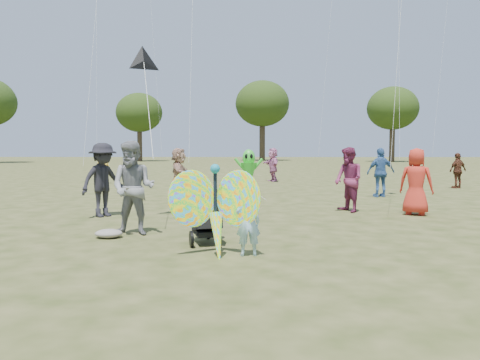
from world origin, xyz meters
The scene contains 17 objects.
ground centered at (0.00, 0.00, 0.00)m, with size 160.00×160.00×0.00m, color #51592B.
child_girl centered at (-0.03, -0.91, 0.56)m, with size 0.41×0.27×1.13m, color #9CCADD.
adult_man centered at (-2.39, 0.92, 0.97)m, with size 0.94×0.74×1.94m, color gray.
grey_bag centered at (-2.81, 0.60, 0.09)m, with size 0.54×0.45×0.17m, color gray.
crowd_a centered at (4.47, 3.90, 0.89)m, with size 0.87×0.57×1.79m, color red.
crowd_b centered at (-3.79, 3.44, 0.96)m, with size 1.24×0.71×1.92m, color black.
crowd_c centered at (4.82, 8.44, 0.90)m, with size 1.05×0.44×1.79m, color #38619B.
crowd_d centered at (-2.46, 7.83, 0.90)m, with size 1.66×0.53×1.79m, color tan.
crowd_e centered at (2.79, 4.44, 0.91)m, with size 0.88×0.69×1.82m, color #7B294D.
crowd_g centered at (-7.24, 14.56, 0.76)m, with size 0.74×0.48×1.51m, color gold.
crowd_h centered at (9.26, 12.13, 0.78)m, with size 0.92×0.38×1.57m, color #512A1B.
crowd_j centered at (1.32, 16.19, 0.89)m, with size 1.66×0.53×1.79m, color #C06D9C.
jogging_stroller centered at (-0.81, 0.12, 0.61)m, with size 0.67×1.12×1.09m.
butterfly_kite centered at (-0.56, -0.98, 0.77)m, with size 1.74×0.75×1.74m.
delta_kite_rig centered at (-2.53, 2.73, 3.85)m, with size 1.00×2.04×2.72m.
alien_kite centered at (0.01, 7.75, 0.97)m, with size 1.12×0.69×1.74m.
tree_line centered at (3.67, 44.99, 6.86)m, with size 91.78×33.60×10.79m.
Camera 1 is at (-0.05, -8.60, 1.81)m, focal length 35.00 mm.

